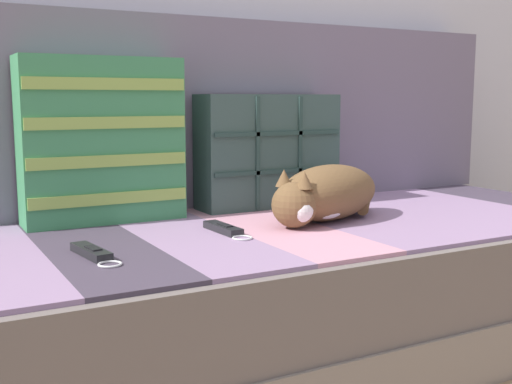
# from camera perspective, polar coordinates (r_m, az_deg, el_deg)

# --- Properties ---
(ground_plane) EXTENTS (14.00, 14.00, 0.00)m
(ground_plane) POSITION_cam_1_polar(r_m,az_deg,el_deg) (1.80, 5.74, -14.10)
(ground_plane) COLOR #937556
(couch) EXTENTS (2.00, 0.91, 0.35)m
(couch) POSITION_cam_1_polar(r_m,az_deg,el_deg) (1.81, 4.12, -8.04)
(couch) COLOR gray
(couch) RESTS_ON ground_plane
(sofa_backrest) EXTENTS (1.96, 0.14, 0.57)m
(sofa_backrest) POSITION_cam_1_polar(r_m,az_deg,el_deg) (2.08, -1.57, 7.07)
(sofa_backrest) COLOR slate
(sofa_backrest) RESTS_ON couch
(throw_pillow_quilted) EXTENTS (0.44, 0.14, 0.34)m
(throw_pillow_quilted) POSITION_cam_1_polar(r_m,az_deg,el_deg) (1.97, 1.08, 3.67)
(throw_pillow_quilted) COLOR #38514C
(throw_pillow_quilted) RESTS_ON couch
(throw_pillow_striped) EXTENTS (0.43, 0.14, 0.44)m
(throw_pillow_striped) POSITION_cam_1_polar(r_m,az_deg,el_deg) (1.77, -13.51, 4.48)
(throw_pillow_striped) COLOR #3D8956
(throw_pillow_striped) RESTS_ON couch
(sleeping_cat) EXTENTS (0.42, 0.31, 0.15)m
(sleeping_cat) POSITION_cam_1_polar(r_m,az_deg,el_deg) (1.75, 6.11, -0.22)
(sleeping_cat) COLOR brown
(sleeping_cat) RESTS_ON couch
(game_remote_near) EXTENTS (0.05, 0.20, 0.02)m
(game_remote_near) POSITION_cam_1_polar(r_m,az_deg,el_deg) (1.60, -2.83, -3.31)
(game_remote_near) COLOR black
(game_remote_near) RESTS_ON couch
(game_remote_far) EXTENTS (0.07, 0.20, 0.02)m
(game_remote_far) POSITION_cam_1_polar(r_m,az_deg,el_deg) (1.40, -14.33, -5.25)
(game_remote_far) COLOR black
(game_remote_far) RESTS_ON couch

